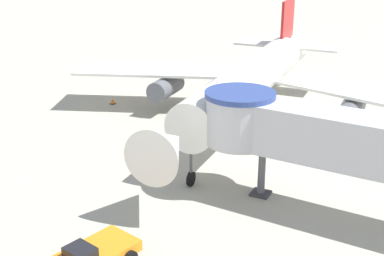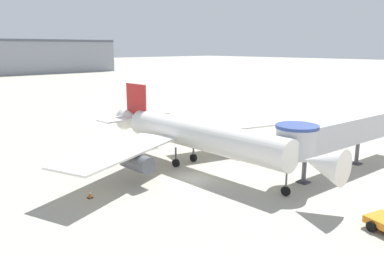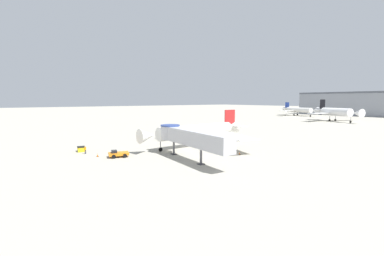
% 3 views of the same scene
% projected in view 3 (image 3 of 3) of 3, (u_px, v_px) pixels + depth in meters
% --- Properties ---
extents(ground_plane, '(800.00, 800.00, 0.00)m').
position_uv_depth(ground_plane, '(185.00, 145.00, 65.01)').
color(ground_plane, '#A8A393').
extents(main_airplane, '(33.04, 30.36, 8.70)m').
position_uv_depth(main_airplane, '(200.00, 131.00, 63.80)').
color(main_airplane, white).
rests_on(main_airplane, ground_plane).
extents(jet_bridge, '(21.41, 4.85, 6.12)m').
position_uv_depth(jet_bridge, '(188.00, 137.00, 48.76)').
color(jet_bridge, '#B7B7BC').
rests_on(jet_bridge, ground_plane).
extents(pushback_tug_orange, '(3.22, 4.30, 1.44)m').
position_uv_depth(pushback_tug_orange, '(118.00, 154.00, 51.30)').
color(pushback_tug_orange, orange).
rests_on(pushback_tug_orange, ground_plane).
extents(service_container_yellow, '(2.28, 1.90, 1.09)m').
position_uv_depth(service_container_yellow, '(81.00, 149.00, 56.87)').
color(service_container_yellow, yellow).
rests_on(service_container_yellow, ground_plane).
extents(traffic_cone_starboard_wing, '(0.36, 0.36, 0.60)m').
position_uv_depth(traffic_cone_starboard_wing, '(240.00, 153.00, 53.82)').
color(traffic_cone_starboard_wing, black).
rests_on(traffic_cone_starboard_wing, ground_plane).
extents(traffic_cone_port_wing, '(0.47, 0.47, 0.78)m').
position_uv_depth(traffic_cone_port_wing, '(172.00, 138.00, 74.54)').
color(traffic_cone_port_wing, black).
rests_on(traffic_cone_port_wing, ground_plane).
extents(traffic_cone_apron_front, '(0.45, 0.45, 0.74)m').
position_uv_depth(traffic_cone_apron_front, '(98.00, 155.00, 51.63)').
color(traffic_cone_apron_front, black).
rests_on(traffic_cone_apron_front, ground_plane).
extents(ground_crew_marshaller, '(0.26, 0.36, 1.70)m').
position_uv_depth(ground_crew_marshaller, '(85.00, 149.00, 54.35)').
color(ground_crew_marshaller, '#1E2338').
rests_on(ground_crew_marshaller, ground_plane).
extents(background_jet_black_tail, '(27.95, 30.15, 11.61)m').
position_uv_depth(background_jet_black_tail, '(336.00, 112.00, 135.61)').
color(background_jet_black_tail, white).
rests_on(background_jet_black_tail, ground_plane).
extents(background_jet_blue_tail, '(31.82, 29.12, 9.55)m').
position_uv_depth(background_jet_blue_tail, '(298.00, 110.00, 184.96)').
color(background_jet_blue_tail, white).
rests_on(background_jet_blue_tail, ground_plane).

